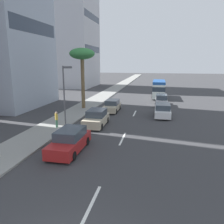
# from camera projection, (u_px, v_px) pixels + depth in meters

# --- Properties ---
(ground_plane) EXTENTS (198.00, 198.00, 0.00)m
(ground_plane) POSITION_uv_depth(u_px,v_px,m) (140.00, 102.00, 36.54)
(ground_plane) COLOR #38383A
(sidewalk_right) EXTENTS (162.00, 3.47, 0.15)m
(sidewalk_right) POSITION_uv_depth(u_px,v_px,m) (96.00, 100.00, 38.03)
(sidewalk_right) COLOR gray
(sidewalk_right) RESTS_ON ground_plane
(lane_stripe_near) EXTENTS (3.20, 0.16, 0.01)m
(lane_stripe_near) POSITION_uv_depth(u_px,v_px,m) (91.00, 205.00, 10.21)
(lane_stripe_near) COLOR silver
(lane_stripe_near) RESTS_ON ground_plane
(lane_stripe_mid) EXTENTS (3.20, 0.16, 0.01)m
(lane_stripe_mid) POSITION_uv_depth(u_px,v_px,m) (123.00, 139.00, 19.06)
(lane_stripe_mid) COLOR silver
(lane_stripe_mid) RESTS_ON ground_plane
(lane_stripe_far) EXTENTS (3.20, 0.16, 0.01)m
(lane_stripe_far) POSITION_uv_depth(u_px,v_px,m) (135.00, 113.00, 28.47)
(lane_stripe_far) COLOR silver
(lane_stripe_far) RESTS_ON ground_plane
(car_lead) EXTENTS (4.21, 1.94, 1.68)m
(car_lead) POSITION_uv_depth(u_px,v_px,m) (96.00, 118.00, 22.84)
(car_lead) COLOR beige
(car_lead) RESTS_ON ground_plane
(car_second) EXTENTS (4.54, 1.79, 1.69)m
(car_second) POSITION_uv_depth(u_px,v_px,m) (161.00, 100.00, 33.47)
(car_second) COLOR silver
(car_second) RESTS_ON ground_plane
(car_third) EXTENTS (4.65, 1.92, 1.59)m
(car_third) POSITION_uv_depth(u_px,v_px,m) (163.00, 110.00, 26.77)
(car_third) COLOR white
(car_third) RESTS_ON ground_plane
(car_fourth) EXTENTS (4.33, 1.81, 1.53)m
(car_fourth) POSITION_uv_depth(u_px,v_px,m) (112.00, 106.00, 29.55)
(car_fourth) COLOR beige
(car_fourth) RESTS_ON ground_plane
(minibus_fifth) EXTENTS (6.81, 2.31, 3.14)m
(minibus_fifth) POSITION_uv_depth(u_px,v_px,m) (159.00, 88.00, 40.54)
(minibus_fifth) COLOR silver
(minibus_fifth) RESTS_ON ground_plane
(car_sixth) EXTENTS (4.68, 1.93, 1.64)m
(car_sixth) POSITION_uv_depth(u_px,v_px,m) (70.00, 141.00, 16.33)
(car_sixth) COLOR #A51E1E
(car_sixth) RESTS_ON ground_plane
(pedestrian_by_tree) EXTENTS (0.39, 0.37, 1.57)m
(pedestrian_by_tree) POSITION_uv_depth(u_px,v_px,m) (56.00, 119.00, 21.76)
(pedestrian_by_tree) COLOR #4C8C66
(pedestrian_by_tree) RESTS_ON sidewalk_right
(palm_tree) EXTENTS (3.40, 3.40, 8.19)m
(palm_tree) POSITION_uv_depth(u_px,v_px,m) (82.00, 56.00, 29.66)
(palm_tree) COLOR brown
(palm_tree) RESTS_ON sidewalk_right
(street_lamp) EXTENTS (0.24, 0.97, 5.99)m
(street_lamp) POSITION_uv_depth(u_px,v_px,m) (65.00, 89.00, 21.52)
(street_lamp) COLOR #4C4C51
(street_lamp) RESTS_ON sidewalk_right
(office_tower_far) EXTENTS (13.91, 12.80, 32.36)m
(office_tower_far) POSITION_uv_depth(u_px,v_px,m) (69.00, 23.00, 56.66)
(office_tower_far) COLOR #BCBCC1
(office_tower_far) RESTS_ON ground_plane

